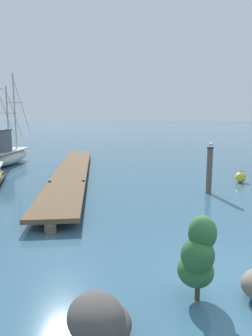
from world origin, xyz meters
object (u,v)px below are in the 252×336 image
at_px(perched_seagull, 211,144).
at_px(coastal_shrub, 198,257).
at_px(shore_rock_near_left, 100,321).
at_px(mooring_buoy, 240,177).
at_px(mooring_piling, 209,170).
at_px(fishing_boat_1, 7,154).

xyz_separation_m(perched_seagull, coastal_shrub, (-2.56, -8.41, -1.40)).
bearing_deg(shore_rock_near_left, coastal_shrub, 29.84).
bearing_deg(mooring_buoy, coastal_shrub, -114.65).
height_order(shore_rock_near_left, coastal_shrub, coastal_shrub).
xyz_separation_m(perched_seagull, shore_rock_near_left, (-4.37, -9.44, -1.99)).
bearing_deg(mooring_piling, shore_rock_near_left, -114.79).
height_order(fishing_boat_1, mooring_piling, fishing_boat_1).
distance_m(coastal_shrub, mooring_buoy, 11.80).
relative_size(shore_rock_near_left, coastal_shrub, 0.79).
bearing_deg(shore_rock_near_left, perched_seagull, 65.19).
height_order(mooring_piling, coastal_shrub, mooring_piling).
relative_size(fishing_boat_1, shore_rock_near_left, 5.51).
bearing_deg(mooring_buoy, perched_seagull, -135.66).
relative_size(fishing_boat_1, mooring_buoy, 11.89).
bearing_deg(perched_seagull, mooring_buoy, 44.34).
bearing_deg(shore_rock_near_left, mooring_buoy, 60.23).
xyz_separation_m(fishing_boat_1, coastal_shrub, (9.81, -16.94, 0.10)).
distance_m(mooring_piling, perched_seagull, 1.19).
xyz_separation_m(mooring_piling, coastal_shrub, (-2.56, -8.42, -0.22)).
height_order(mooring_piling, perched_seagull, perched_seagull).
xyz_separation_m(fishing_boat_1, mooring_buoy, (14.73, -6.23, -0.51)).
distance_m(perched_seagull, mooring_buoy, 3.86).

